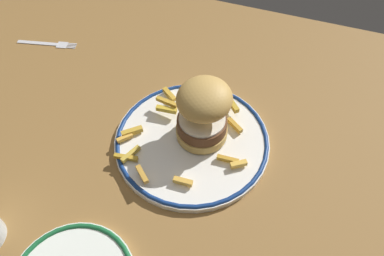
{
  "coord_description": "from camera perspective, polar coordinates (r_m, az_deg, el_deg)",
  "views": [
    {
      "loc": [
        15.44,
        -41.46,
        58.05
      ],
      "look_at": [
        1.28,
        -1.57,
        4.6
      ],
      "focal_mm": 35.33,
      "sensor_mm": 36.0,
      "label": 1
    }
  ],
  "objects": [
    {
      "name": "burger",
      "position": [
        0.67,
        1.66,
        2.49
      ],
      "size": [
        13.26,
        13.51,
        12.18
      ],
      "color": "tan",
      "rests_on": "dinner_plate"
    },
    {
      "name": "dinner_plate",
      "position": [
        0.71,
        -0.0,
        -1.88
      ],
      "size": [
        29.11,
        29.11,
        1.6
      ],
      "color": "white",
      "rests_on": "ground_plane"
    },
    {
      "name": "fork",
      "position": [
        0.98,
        -20.86,
        11.82
      ],
      "size": [
        14.35,
        4.52,
        0.36
      ],
      "color": "silver",
      "rests_on": "ground_plane"
    },
    {
      "name": "ground_plane",
      "position": [
        0.75,
        -0.52,
        -2.0
      ],
      "size": [
        127.82,
        90.54,
        4.0
      ],
      "primitive_type": "cube",
      "color": "olive"
    },
    {
      "name": "fries_pile",
      "position": [
        0.71,
        -1.92,
        -0.51
      ],
      "size": [
        24.27,
        23.19,
        2.41
      ],
      "color": "gold",
      "rests_on": "dinner_plate"
    }
  ]
}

